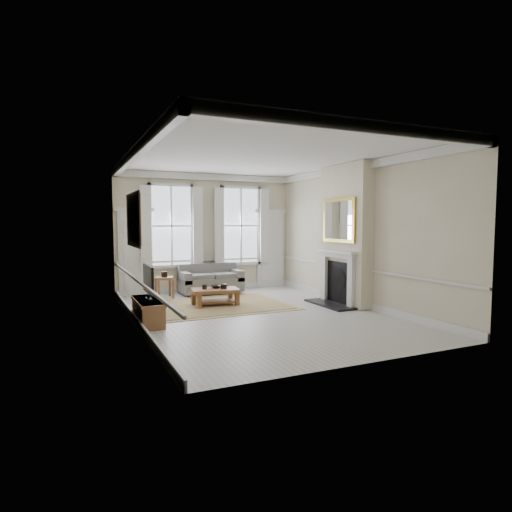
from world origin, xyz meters
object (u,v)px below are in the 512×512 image
tv_stand (148,311)px  sofa (210,281)px  coffee_table (215,292)px  side_table (164,281)px

tv_stand → sofa: bearing=52.5°
coffee_table → tv_stand: bearing=-139.0°
sofa → tv_stand: sofa is taller
sofa → side_table: (-1.36, -0.23, 0.10)m
tv_stand → side_table: bearing=71.4°
side_table → coffee_table: (0.88, -1.59, -0.12)m
side_table → coffee_table: bearing=-61.1°
coffee_table → tv_stand: (-1.80, -1.15, -0.10)m
coffee_table → tv_stand: tv_stand is taller
side_table → coffee_table: 1.82m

